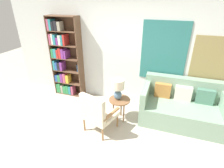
% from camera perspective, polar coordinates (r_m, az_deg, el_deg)
% --- Properties ---
extents(ground_plane, '(14.00, 14.00, 0.00)m').
position_cam_1_polar(ground_plane, '(3.46, -6.24, -21.55)').
color(ground_plane, '#B2A899').
extents(wall_back, '(6.40, 0.08, 2.70)m').
position_cam_1_polar(wall_back, '(4.38, 4.72, 10.42)').
color(wall_back, silver).
rests_on(wall_back, ground_plane).
extents(bookshelf, '(0.84, 0.30, 2.16)m').
position_cam_1_polar(bookshelf, '(5.00, -15.54, 7.68)').
color(bookshelf, brown).
rests_on(bookshelf, ground_plane).
extents(armchair, '(0.72, 0.73, 0.91)m').
position_cam_1_polar(armchair, '(3.55, -4.97, -9.12)').
color(armchair, olive).
rests_on(armchair, ground_plane).
extents(couch, '(1.73, 0.95, 0.94)m').
position_cam_1_polar(couch, '(4.25, 21.64, -6.96)').
color(couch, gray).
rests_on(couch, ground_plane).
extents(side_table, '(0.47, 0.47, 0.53)m').
position_cam_1_polar(side_table, '(3.92, 2.49, -5.85)').
color(side_table, brown).
rests_on(side_table, ground_plane).
extents(table_lamp, '(0.27, 0.27, 0.48)m').
position_cam_1_polar(table_lamp, '(3.76, 1.93, -1.09)').
color(table_lamp, slate).
rests_on(table_lamp, side_table).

